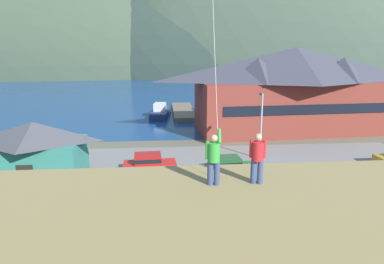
% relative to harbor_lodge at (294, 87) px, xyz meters
% --- Properties ---
extents(ground_plane, '(600.00, 600.00, 0.00)m').
position_rel_harbor_lodge_xyz_m(ground_plane, '(-12.53, -21.49, -5.43)').
color(ground_plane, '#66604C').
extents(parking_lot_pad, '(40.00, 20.00, 0.10)m').
position_rel_harbor_lodge_xyz_m(parking_lot_pad, '(-12.53, -16.49, -5.38)').
color(parking_lot_pad, gray).
rests_on(parking_lot_pad, ground).
extents(bay_water, '(360.00, 84.00, 0.03)m').
position_rel_harbor_lodge_xyz_m(bay_water, '(-12.53, 38.51, -5.42)').
color(bay_water, navy).
rests_on(bay_water, ground).
extents(far_hill_west_ridge, '(141.69, 51.76, 68.48)m').
position_rel_harbor_lodge_xyz_m(far_hill_west_ridge, '(-66.30, 92.38, -5.43)').
color(far_hill_west_ridge, '#3D4C38').
rests_on(far_hill_west_ridge, ground).
extents(far_hill_east_peak, '(128.51, 59.62, 69.45)m').
position_rel_harbor_lodge_xyz_m(far_hill_east_peak, '(5.71, 96.82, -5.43)').
color(far_hill_east_peak, '#2D3D33').
rests_on(far_hill_east_peak, ground).
extents(far_hill_center_saddle, '(123.11, 45.40, 89.40)m').
position_rel_harbor_lodge_xyz_m(far_hill_center_saddle, '(25.52, 88.02, -5.43)').
color(far_hill_center_saddle, '#42513D').
rests_on(far_hill_center_saddle, ground).
extents(harbor_lodge, '(25.28, 11.20, 10.23)m').
position_rel_harbor_lodge_xyz_m(harbor_lodge, '(0.00, 0.00, 0.00)').
color(harbor_lodge, brown).
rests_on(harbor_lodge, ground).
extents(storage_shed_near_lot, '(7.25, 4.78, 5.03)m').
position_rel_harbor_lodge_xyz_m(storage_shed_near_lot, '(-25.34, -16.13, -2.83)').
color(storage_shed_near_lot, '#338475').
rests_on(storage_shed_near_lot, ground).
extents(wharf_dock, '(3.20, 13.60, 0.70)m').
position_rel_harbor_lodge_xyz_m(wharf_dock, '(-12.95, 12.29, -5.08)').
color(wharf_dock, '#70604C').
rests_on(wharf_dock, ground).
extents(moored_boat_wharfside, '(3.23, 7.63, 2.16)m').
position_rel_harbor_lodge_xyz_m(moored_boat_wharfside, '(-16.49, 10.12, -4.71)').
color(moored_boat_wharfside, navy).
rests_on(moored_boat_wharfside, ground).
extents(moored_boat_outer_mooring, '(2.43, 7.39, 2.16)m').
position_rel_harbor_lodge_xyz_m(moored_boat_outer_mooring, '(-9.42, 11.29, -4.71)').
color(moored_boat_outer_mooring, navy).
rests_on(moored_boat_outer_mooring, ground).
extents(parked_car_mid_row_near, '(4.23, 2.11, 1.82)m').
position_rel_harbor_lodge_xyz_m(parked_car_mid_row_near, '(-9.58, -21.16, -4.37)').
color(parked_car_mid_row_near, black).
rests_on(parked_car_mid_row_near, parking_lot_pad).
extents(parked_car_corner_spot, '(4.30, 2.26, 1.82)m').
position_rel_harbor_lodge_xyz_m(parked_car_corner_spot, '(-17.22, -14.55, -4.37)').
color(parked_car_corner_spot, red).
rests_on(parked_car_corner_spot, parking_lot_pad).
extents(parked_car_lone_by_shed, '(4.35, 2.37, 1.82)m').
position_rel_harbor_lodge_xyz_m(parked_car_lone_by_shed, '(-11.09, -15.86, -4.37)').
color(parked_car_lone_by_shed, '#236633').
rests_on(parked_car_lone_by_shed, parking_lot_pad).
extents(parking_light_pole, '(0.24, 0.78, 6.10)m').
position_rel_harbor_lodge_xyz_m(parking_light_pole, '(-7.14, -10.93, -1.76)').
color(parking_light_pole, '#ADADB2').
rests_on(parking_light_pole, parking_lot_pad).
extents(person_kite_flyer, '(0.56, 0.64, 1.86)m').
position_rel_harbor_lodge_xyz_m(person_kite_flyer, '(-14.33, -30.33, 1.26)').
color(person_kite_flyer, '#384770').
rests_on(person_kite_flyer, grassy_hill_foreground).
extents(person_companion, '(0.54, 0.40, 1.74)m').
position_rel_harbor_lodge_xyz_m(person_companion, '(-12.85, -30.32, 1.24)').
color(person_companion, '#384770').
rests_on(person_companion, grassy_hill_foreground).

